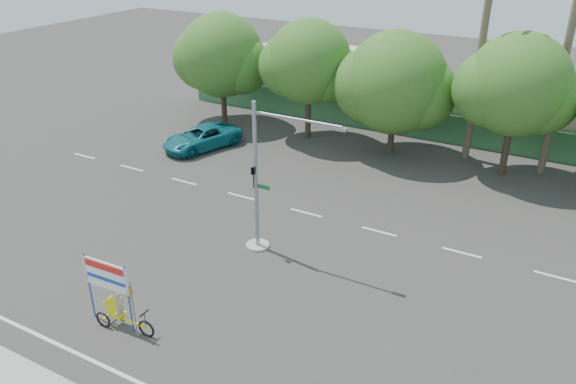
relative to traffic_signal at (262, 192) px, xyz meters
The scene contains 12 objects.
ground 5.40m from the traffic_signal, 61.13° to the right, with size 120.00×120.00×0.00m, color #33302D.
fence 17.76m from the traffic_signal, 82.85° to the left, with size 38.00×0.08×2.00m, color #336B3D.
building_left 23.38m from the traffic_signal, 109.52° to the left, with size 12.00×8.00×4.00m, color beige.
building_right 24.29m from the traffic_signal, 65.15° to the left, with size 14.00×8.00×3.60m, color beige.
tree_far_left 18.45m from the traffic_signal, 130.22° to the left, with size 7.14×6.00×7.96m.
tree_left 14.99m from the traffic_signal, 109.08° to the left, with size 6.66×5.60×8.07m.
tree_center 14.15m from the traffic_signal, 85.33° to the left, with size 7.62×6.40×7.85m.
tree_right 16.38m from the traffic_signal, 59.83° to the left, with size 6.90×5.80×8.36m.
palm_short 17.56m from the traffic_signal, 69.84° to the left, with size 3.73×3.79×14.45m.
traffic_signal is the anchor object (origin of this frame).
trike_billboard 7.76m from the traffic_signal, 104.57° to the right, with size 2.95×0.69×2.89m.
pickup_truck 13.52m from the traffic_signal, 138.65° to the left, with size 2.45×5.32×1.48m, color #106975.
Camera 1 is at (9.52, -14.96, 13.83)m, focal length 35.00 mm.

